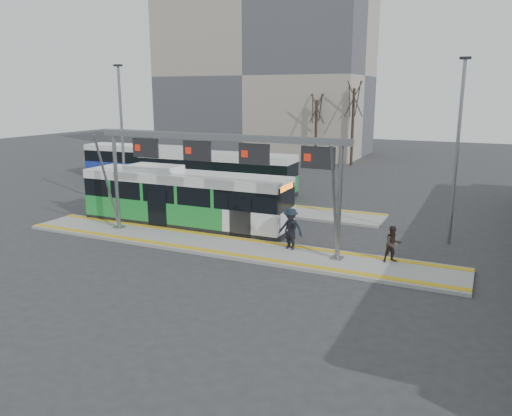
{
  "coord_description": "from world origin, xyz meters",
  "views": [
    {
      "loc": [
        11.07,
        -19.92,
        7.22
      ],
      "look_at": [
        0.33,
        3.0,
        1.33
      ],
      "focal_mm": 35.0,
      "sensor_mm": 36.0,
      "label": 1
    }
  ],
  "objects_px": {
    "passenger_c": "(291,228)",
    "gantry": "(218,157)",
    "passenger_a": "(291,232)",
    "passenger_b": "(393,244)",
    "hero_bus": "(185,199)"
  },
  "relations": [
    {
      "from": "passenger_a",
      "to": "passenger_b",
      "type": "distance_m",
      "value": 4.59
    },
    {
      "from": "gantry",
      "to": "hero_bus",
      "type": "relative_size",
      "value": 1.09
    },
    {
      "from": "gantry",
      "to": "passenger_c",
      "type": "height_order",
      "value": "gantry"
    },
    {
      "from": "gantry",
      "to": "passenger_b",
      "type": "bearing_deg",
      "value": 4.36
    },
    {
      "from": "passenger_c",
      "to": "gantry",
      "type": "bearing_deg",
      "value": -162.26
    },
    {
      "from": "gantry",
      "to": "hero_bus",
      "type": "bearing_deg",
      "value": 145.89
    },
    {
      "from": "passenger_c",
      "to": "passenger_a",
      "type": "bearing_deg",
      "value": -62.93
    },
    {
      "from": "passenger_a",
      "to": "passenger_c",
      "type": "relative_size",
      "value": 0.88
    },
    {
      "from": "passenger_a",
      "to": "passenger_c",
      "type": "bearing_deg",
      "value": 123.19
    },
    {
      "from": "hero_bus",
      "to": "passenger_c",
      "type": "bearing_deg",
      "value": -14.68
    },
    {
      "from": "hero_bus",
      "to": "passenger_c",
      "type": "xyz_separation_m",
      "value": [
        6.89,
        -1.67,
        -0.4
      ]
    },
    {
      "from": "hero_bus",
      "to": "passenger_c",
      "type": "height_order",
      "value": "hero_bus"
    },
    {
      "from": "gantry",
      "to": "passenger_a",
      "type": "distance_m",
      "value": 4.85
    },
    {
      "from": "gantry",
      "to": "passenger_b",
      "type": "relative_size",
      "value": 8.26
    },
    {
      "from": "passenger_b",
      "to": "passenger_a",
      "type": "bearing_deg",
      "value": 146.72
    }
  ]
}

